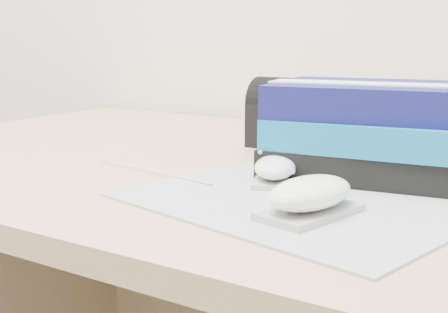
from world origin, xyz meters
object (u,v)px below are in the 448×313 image
Objects in this scene: mouse_rear at (275,169)px; pouch at (291,114)px; mouse_front at (310,196)px; book_stack at (370,130)px.

pouch is at bearing 113.13° from mouse_rear.
mouse_front is 0.97× the size of pouch.
book_stack is at bearing -35.53° from pouch.
pouch reaches higher than mouse_front.
pouch is (-0.19, 0.13, -0.00)m from book_stack.
mouse_rear is 0.15m from mouse_front.
book_stack reaches higher than mouse_rear.
mouse_rear is at bearing -66.87° from pouch.
mouse_front is at bearing -84.82° from book_stack.
book_stack reaches higher than pouch.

